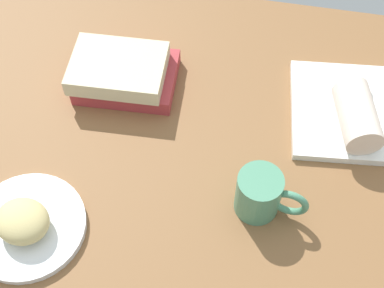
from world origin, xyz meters
TOP-DOWN VIEW (x-y plane):
  - dining_table at (0.00, 0.00)cm, footprint 110.00×90.00cm
  - round_plate at (28.08, 18.85)cm, footprint 19.91×19.91cm
  - scone_pastry at (27.93, 19.38)cm, footprint 11.19×10.50cm
  - square_plate at (-25.08, -15.85)cm, footprint 25.33×25.33cm
  - sauce_cup at (-24.89, -21.05)cm, footprint 5.40×5.40cm
  - breakfast_wrap at (-25.22, -11.70)cm, footprint 9.75×14.29cm
  - book_stack at (20.09, -15.04)cm, footprint 20.67×15.89cm
  - coffee_mug at (-9.85, 7.54)cm, footprint 12.44×7.68cm

SIDE VIEW (x-z plane):
  - dining_table at x=0.00cm, z-range 0.00..4.00cm
  - round_plate at x=28.08cm, z-range 4.00..5.40cm
  - square_plate at x=-25.08cm, z-range 4.00..5.60cm
  - sauce_cup at x=-24.89cm, z-range 5.69..8.19cm
  - book_stack at x=20.09cm, z-range 3.88..10.82cm
  - scone_pastry at x=27.93cm, z-range 5.40..10.24cm
  - coffee_mug at x=-9.85cm, z-range 4.10..13.07cm
  - breakfast_wrap at x=-25.22cm, z-range 5.60..12.44cm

